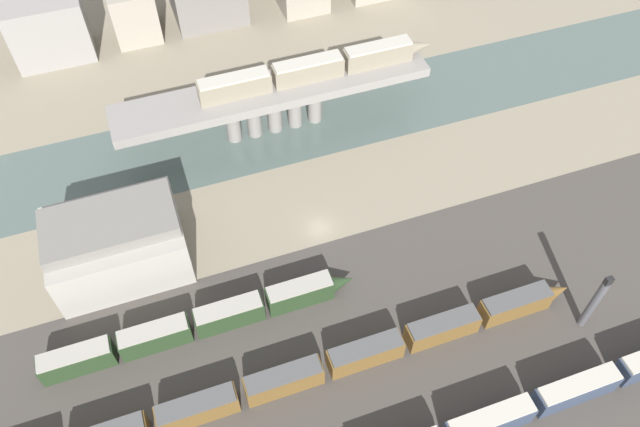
% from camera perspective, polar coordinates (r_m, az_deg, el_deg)
% --- Properties ---
extents(ground_plane, '(400.00, 400.00, 0.00)m').
position_cam_1_polar(ground_plane, '(97.09, -0.03, -1.33)').
color(ground_plane, gray).
extents(railbed_yard, '(280.00, 42.00, 0.01)m').
position_cam_1_polar(railbed_yard, '(85.65, 5.46, -13.45)').
color(railbed_yard, '#423D38').
rests_on(railbed_yard, ground).
extents(river_water, '(320.00, 18.53, 0.01)m').
position_cam_1_polar(river_water, '(112.31, -4.08, 7.77)').
color(river_water, '#4C5B56').
rests_on(river_water, ground).
extents(bridge, '(53.87, 8.90, 9.49)m').
position_cam_1_polar(bridge, '(107.26, -4.31, 10.69)').
color(bridge, gray).
rests_on(bridge, ground).
extents(train_on_bridge, '(41.28, 2.91, 3.74)m').
position_cam_1_polar(train_on_bridge, '(106.56, -0.36, 13.16)').
color(train_on_bridge, gray).
rests_on(train_on_bridge, bridge).
extents(train_yard_mid, '(92.20, 2.78, 3.75)m').
position_cam_1_polar(train_yard_mid, '(82.17, -6.38, -15.85)').
color(train_yard_mid, brown).
rests_on(train_yard_mid, ground).
extents(train_yard_far, '(43.38, 2.78, 3.96)m').
position_cam_1_polar(train_yard_far, '(87.30, -10.90, -9.81)').
color(train_yard_far, '#23381E').
rests_on(train_yard_far, ground).
extents(warehouse_building, '(18.60, 13.92, 10.50)m').
position_cam_1_polar(warehouse_building, '(93.82, -18.07, -2.57)').
color(warehouse_building, '#9E998E').
rests_on(warehouse_building, ground).
extents(signal_tower, '(1.08, 1.08, 11.42)m').
position_cam_1_polar(signal_tower, '(90.80, 23.77, -7.47)').
color(signal_tower, '#4C4C51').
rests_on(signal_tower, ground).
extents(city_block_left, '(14.42, 9.05, 12.38)m').
position_cam_1_polar(city_block_left, '(134.64, -23.59, 15.17)').
color(city_block_left, gray).
rests_on(city_block_left, ground).
extents(city_block_center, '(8.70, 10.39, 10.81)m').
position_cam_1_polar(city_block_center, '(135.96, -16.73, 17.33)').
color(city_block_center, gray).
rests_on(city_block_center, ground).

